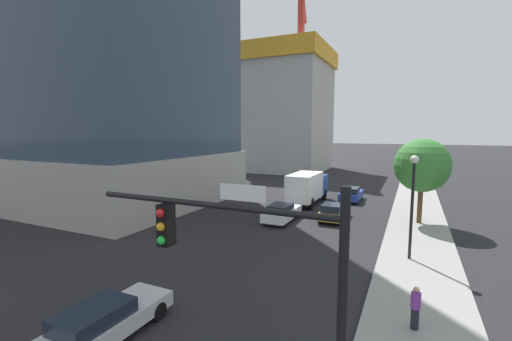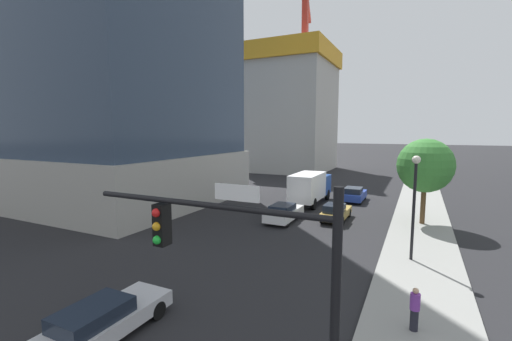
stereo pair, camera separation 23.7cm
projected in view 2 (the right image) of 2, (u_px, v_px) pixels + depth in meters
The scene contains 11 objects.
sidewalk at pixel (421, 244), 21.38m from camera, with size 4.17×120.00×0.15m, color gray.
construction_building at pixel (289, 103), 61.90m from camera, with size 15.56×17.80×29.54m.
traffic_light_pole at pixel (243, 264), 7.46m from camera, with size 6.42×0.48×6.02m.
street_lamp at pixel (415, 192), 18.23m from camera, with size 0.44×0.44×5.76m.
street_tree at pixel (425, 166), 25.42m from camera, with size 4.07×4.07×6.51m.
car_blue at pixel (354, 194), 34.70m from camera, with size 1.94×4.22×1.51m.
car_silver at pixel (104, 319), 11.71m from camera, with size 1.81×4.71×1.39m.
car_white at pixel (284, 212), 27.03m from camera, with size 1.87×4.51×1.43m.
car_gold at pixel (336, 212), 27.21m from camera, with size 1.75×4.29×1.44m.
box_truck at pixel (310, 186), 33.27m from camera, with size 2.35×7.36×3.15m.
pedestrian_purple_shirt at pixel (415, 309), 11.94m from camera, with size 0.34×0.34×1.58m.
Camera 2 is at (7.83, -3.18, 7.22)m, focal length 23.67 mm.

